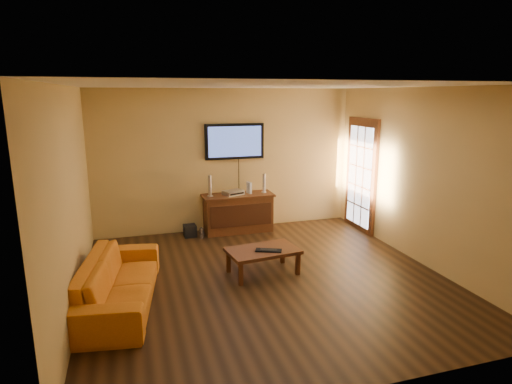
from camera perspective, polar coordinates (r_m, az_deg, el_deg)
name	(u,v)px	position (r m, az deg, el deg)	size (l,w,h in m)	color
ground_plane	(267,279)	(6.28, 1.47, -11.47)	(5.00, 5.00, 0.00)	black
room_walls	(254,156)	(6.38, -0.22, 4.76)	(5.00, 5.00, 5.00)	tan
french_door	(361,176)	(8.45, 13.81, 2.04)	(0.07, 1.02, 2.22)	#42200F
media_console	(238,213)	(8.21, -2.39, -2.78)	(1.35, 0.52, 0.73)	#42200F
television	(235,141)	(8.16, -2.87, 6.75)	(1.14, 0.08, 0.67)	black
coffee_table	(263,252)	(6.33, 0.92, -8.05)	(1.09, 0.73, 0.38)	#42200F
sofa	(118,274)	(5.69, -17.90, -10.36)	(2.08, 0.61, 0.81)	#C56915
speaker_left	(210,187)	(7.96, -6.16, 0.70)	(0.11, 0.11, 0.40)	silver
speaker_right	(264,184)	(8.24, 1.07, 1.08)	(0.10, 0.10, 0.37)	silver
av_receiver	(233,193)	(8.10, -3.06, -0.07)	(0.36, 0.26, 0.08)	silver
game_console	(249,188)	(8.19, -0.93, 0.58)	(0.04, 0.16, 0.22)	white
subwoofer	(190,231)	(8.08, -8.80, -5.12)	(0.22, 0.22, 0.22)	black
bottle	(202,233)	(7.94, -7.27, -5.46)	(0.07, 0.07, 0.21)	white
keyboard	(269,250)	(6.25, 1.69, -7.77)	(0.40, 0.28, 0.02)	black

